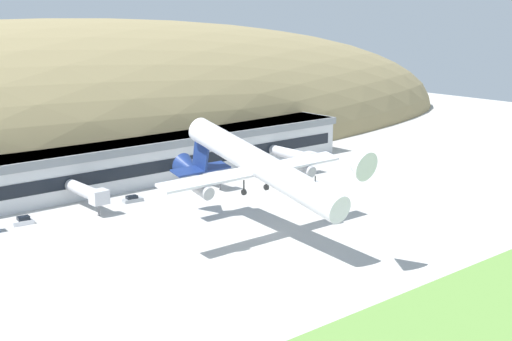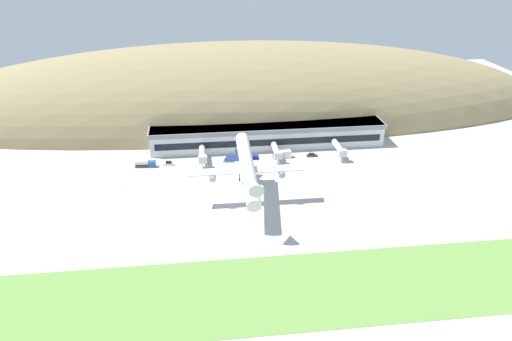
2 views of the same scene
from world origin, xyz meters
name	(u,v)px [view 2 (image 2 of 2)]	position (x,y,z in m)	size (l,w,h in m)	color
ground_plane	(255,200)	(0.00, 0.00, 0.00)	(399.56, 399.56, 0.00)	#B7B5AF
grass_strip_foreground	(278,291)	(0.00, -51.15, 0.04)	(359.60, 31.87, 0.08)	#669342
hill_backdrop	(237,115)	(1.69, 93.59, 0.00)	(336.18, 87.65, 75.41)	#8E7F56
terminal_building	(267,132)	(11.67, 51.97, 5.86)	(103.86, 21.42, 10.35)	silver
jetway_0	(202,154)	(-17.70, 33.92, 3.99)	(3.38, 14.21, 5.43)	silver
jetway_1	(276,151)	(13.22, 33.96, 3.99)	(3.38, 14.13, 5.43)	silver
jetway_2	(339,148)	(40.05, 33.49, 3.99)	(3.38, 15.03, 5.43)	silver
cargo_airplane	(247,169)	(-2.95, -2.72, 13.69)	(39.78, 49.84, 14.85)	silver
service_car_0	(312,155)	(28.83, 35.23, 0.59)	(4.61, 1.87, 1.44)	#333338
service_car_1	(228,161)	(-7.26, 34.04, 0.59)	(4.45, 2.15, 1.43)	#999EA3
service_car_2	(168,164)	(-31.80, 33.79, 0.68)	(4.25, 2.23, 1.64)	silver
fuel_truck	(145,164)	(-41.15, 33.20, 1.46)	(8.42, 2.89, 3.10)	#264C99
box_truck	(282,154)	(16.09, 35.66, 1.47)	(7.73, 2.91, 3.04)	#333338
traffic_cone_0	(124,190)	(-47.56, 13.11, 0.28)	(0.52, 0.52, 0.58)	orange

